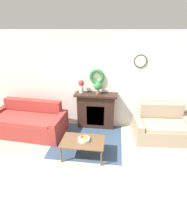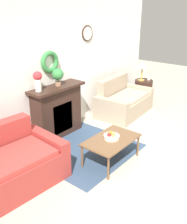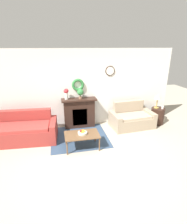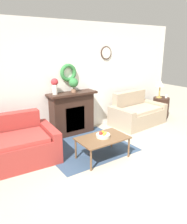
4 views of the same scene
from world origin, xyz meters
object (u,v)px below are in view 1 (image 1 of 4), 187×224
couch_left (29,122)px  fruit_bowl (84,139)px  vase_on_mantel_left (81,85)px  fireplace (96,110)px  potted_plant_on_mantel (98,86)px  coffee_table (83,142)px  loveseat_right (162,128)px

couch_left → fruit_bowl: size_ratio=7.83×
couch_left → vase_on_mantel_left: vase_on_mantel_left is taller
fireplace → fruit_bowl: (-0.11, -1.42, -0.06)m
fireplace → potted_plant_on_mantel: 0.74m
fireplace → couch_left: bearing=-162.1°
fireplace → fruit_bowl: bearing=-94.4°
coffee_table → fruit_bowl: (0.02, 0.02, 0.08)m
couch_left → loveseat_right: loveseat_right is taller
potted_plant_on_mantel → vase_on_mantel_left: bearing=177.6°
coffee_table → fruit_bowl: bearing=43.4°
fruit_bowl → potted_plant_on_mantel: size_ratio=0.79×
fruit_bowl → coffee_table: bearing=-136.6°
loveseat_right → fruit_bowl: (-1.96, -1.03, 0.17)m
coffee_table → potted_plant_on_mantel: potted_plant_on_mantel is taller
potted_plant_on_mantel → loveseat_right: bearing=-11.8°
couch_left → potted_plant_on_mantel: 2.21m
couch_left → coffee_table: 1.92m
coffee_table → loveseat_right: bearing=28.0°
fireplace → potted_plant_on_mantel: size_ratio=3.53×
couch_left → coffee_table: (1.72, -0.84, 0.07)m
fruit_bowl → potted_plant_on_mantel: 1.62m
loveseat_right → potted_plant_on_mantel: size_ratio=4.54×
loveseat_right → vase_on_mantel_left: vase_on_mantel_left is taller
fireplace → vase_on_mantel_left: (-0.42, 0.01, 0.74)m
loveseat_right → coffee_table: size_ratio=1.59×
couch_left → fruit_bowl: 1.93m
fireplace → fruit_bowl: fireplace is taller
fireplace → couch_left: fireplace is taller
coffee_table → vase_on_mantel_left: vase_on_mantel_left is taller
vase_on_mantel_left → couch_left: bearing=-157.1°
vase_on_mantel_left → loveseat_right: bearing=-9.8°
fruit_bowl → potted_plant_on_mantel: (0.16, 1.41, 0.80)m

